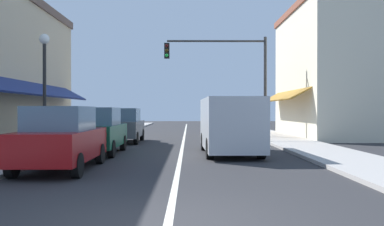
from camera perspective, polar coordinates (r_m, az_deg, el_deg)
name	(u,v)px	position (r m, az deg, el deg)	size (l,w,h in m)	color
ground_plane	(184,139)	(23.81, -1.14, -3.64)	(80.00, 80.00, 0.00)	#28282B
sidewalk_left	(89,138)	(24.51, -14.13, -3.39)	(2.60, 56.00, 0.12)	#A39E99
sidewalk_right	(279,138)	(24.37, 11.93, -3.41)	(2.60, 56.00, 0.12)	#A39E99
lane_center_stripe	(184,139)	(23.81, -1.14, -3.63)	(0.14, 52.00, 0.01)	silver
storefront_right_block	(325,72)	(27.24, 17.91, 5.48)	(5.37, 10.20, 8.19)	beige
parked_car_nearest_left	(61,139)	(11.94, -17.72, -3.41)	(1.82, 4.12, 1.77)	maroon
parked_car_second_left	(97,131)	(16.06, -13.06, -2.44)	(1.82, 4.12, 1.77)	#0F4C33
parked_car_third_left	(124,125)	(21.57, -9.44, -1.72)	(1.82, 4.12, 1.77)	#4C5156
van_in_lane	(230,124)	(15.65, 5.26, -1.52)	(2.10, 5.23, 2.12)	#B2B7BC
traffic_signal_mast_arm	(230,68)	(24.38, 5.35, 6.21)	(6.03, 0.50, 6.00)	#333333
street_lamp_left_near	(44,73)	(15.46, -19.79, 5.23)	(0.36, 0.36, 4.37)	black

